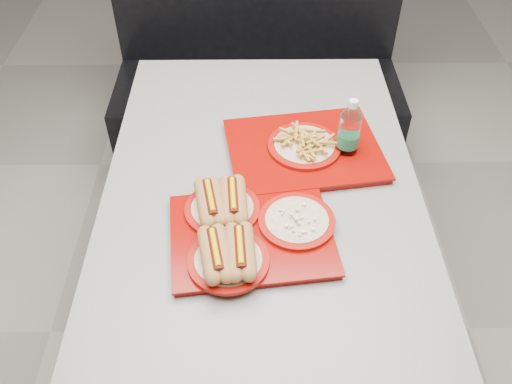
{
  "coord_description": "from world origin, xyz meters",
  "views": [
    {
      "loc": [
        -0.03,
        -1.11,
        1.82
      ],
      "look_at": [
        -0.02,
        -0.1,
        0.83
      ],
      "focal_mm": 38.0,
      "sensor_mm": 36.0,
      "label": 1
    }
  ],
  "objects_px": {
    "booth_bench": "(257,81)",
    "tray_far": "(304,147)",
    "diner_table": "(262,227)",
    "tray_near": "(245,230)",
    "water_bottle": "(349,133)"
  },
  "relations": [
    {
      "from": "booth_bench",
      "to": "tray_far",
      "type": "xyz_separation_m",
      "value": [
        0.13,
        -0.94,
        0.37
      ]
    },
    {
      "from": "diner_table",
      "to": "tray_far",
      "type": "bearing_deg",
      "value": 49.34
    },
    {
      "from": "tray_near",
      "to": "water_bottle",
      "type": "height_order",
      "value": "water_bottle"
    },
    {
      "from": "diner_table",
      "to": "tray_near",
      "type": "bearing_deg",
      "value": -104.43
    },
    {
      "from": "tray_near",
      "to": "tray_far",
      "type": "distance_m",
      "value": 0.38
    },
    {
      "from": "diner_table",
      "to": "water_bottle",
      "type": "relative_size",
      "value": 6.95
    },
    {
      "from": "diner_table",
      "to": "tray_far",
      "type": "height_order",
      "value": "tray_far"
    },
    {
      "from": "tray_far",
      "to": "water_bottle",
      "type": "distance_m",
      "value": 0.14
    },
    {
      "from": "diner_table",
      "to": "tray_near",
      "type": "height_order",
      "value": "tray_near"
    },
    {
      "from": "tray_near",
      "to": "water_bottle",
      "type": "bearing_deg",
      "value": 46.97
    },
    {
      "from": "booth_bench",
      "to": "water_bottle",
      "type": "distance_m",
      "value": 1.08
    },
    {
      "from": "booth_bench",
      "to": "tray_near",
      "type": "height_order",
      "value": "booth_bench"
    },
    {
      "from": "tray_far",
      "to": "water_bottle",
      "type": "height_order",
      "value": "water_bottle"
    },
    {
      "from": "tray_far",
      "to": "water_bottle",
      "type": "relative_size",
      "value": 2.45
    },
    {
      "from": "tray_far",
      "to": "water_bottle",
      "type": "xyz_separation_m",
      "value": [
        0.13,
        -0.01,
        0.06
      ]
    }
  ]
}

